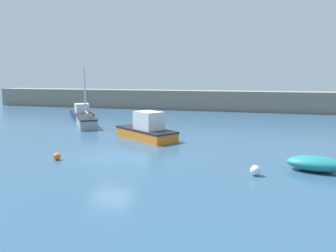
{
  "coord_description": "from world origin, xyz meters",
  "views": [
    {
      "loc": [
        8.25,
        -16.77,
        4.62
      ],
      "look_at": [
        0.65,
        9.58,
        0.46
      ],
      "focal_mm": 35.0,
      "sensor_mm": 36.0,
      "label": 1
    }
  ],
  "objects_px": {
    "mooring_buoy_orange": "(57,156)",
    "rowboat_blue_near": "(316,164)",
    "sailboat_tall_mast": "(86,121)",
    "motorboat_with_cabin": "(82,113)",
    "mooring_buoy_white": "(255,170)",
    "motorboat_grey_hull": "(147,129)"
  },
  "relations": [
    {
      "from": "sailboat_tall_mast",
      "to": "motorboat_grey_hull",
      "type": "bearing_deg",
      "value": -154.44
    },
    {
      "from": "rowboat_blue_near",
      "to": "sailboat_tall_mast",
      "type": "bearing_deg",
      "value": -19.86
    },
    {
      "from": "motorboat_grey_hull",
      "to": "mooring_buoy_orange",
      "type": "distance_m",
      "value": 7.77
    },
    {
      "from": "sailboat_tall_mast",
      "to": "motorboat_grey_hull",
      "type": "xyz_separation_m",
      "value": [
        7.41,
        -4.03,
        0.22
      ]
    },
    {
      "from": "rowboat_blue_near",
      "to": "mooring_buoy_white",
      "type": "distance_m",
      "value": 3.25
    },
    {
      "from": "motorboat_with_cabin",
      "to": "rowboat_blue_near",
      "type": "distance_m",
      "value": 26.73
    },
    {
      "from": "rowboat_blue_near",
      "to": "mooring_buoy_white",
      "type": "xyz_separation_m",
      "value": [
        -2.84,
        -1.57,
        -0.13
      ]
    },
    {
      "from": "rowboat_blue_near",
      "to": "mooring_buoy_white",
      "type": "height_order",
      "value": "rowboat_blue_near"
    },
    {
      "from": "sailboat_tall_mast",
      "to": "rowboat_blue_near",
      "type": "xyz_separation_m",
      "value": [
        18.26,
        -9.65,
        -0.13
      ]
    },
    {
      "from": "motorboat_with_cabin",
      "to": "mooring_buoy_white",
      "type": "height_order",
      "value": "motorboat_with_cabin"
    },
    {
      "from": "mooring_buoy_orange",
      "to": "rowboat_blue_near",
      "type": "bearing_deg",
      "value": 6.86
    },
    {
      "from": "motorboat_with_cabin",
      "to": "rowboat_blue_near",
      "type": "relative_size",
      "value": 1.96
    },
    {
      "from": "sailboat_tall_mast",
      "to": "mooring_buoy_white",
      "type": "height_order",
      "value": "sailboat_tall_mast"
    },
    {
      "from": "rowboat_blue_near",
      "to": "motorboat_with_cabin",
      "type": "bearing_deg",
      "value": -26.63
    },
    {
      "from": "motorboat_grey_hull",
      "to": "rowboat_blue_near",
      "type": "relative_size",
      "value": 1.93
    },
    {
      "from": "mooring_buoy_white",
      "to": "motorboat_grey_hull",
      "type": "bearing_deg",
      "value": 138.05
    },
    {
      "from": "motorboat_with_cabin",
      "to": "motorboat_grey_hull",
      "type": "xyz_separation_m",
      "value": [
        11.15,
        -9.56,
        0.17
      ]
    },
    {
      "from": "motorboat_with_cabin",
      "to": "sailboat_tall_mast",
      "type": "bearing_deg",
      "value": 176.14
    },
    {
      "from": "motorboat_with_cabin",
      "to": "rowboat_blue_near",
      "type": "height_order",
      "value": "motorboat_with_cabin"
    },
    {
      "from": "sailboat_tall_mast",
      "to": "rowboat_blue_near",
      "type": "bearing_deg",
      "value": -153.78
    },
    {
      "from": "sailboat_tall_mast",
      "to": "mooring_buoy_orange",
      "type": "height_order",
      "value": "sailboat_tall_mast"
    },
    {
      "from": "motorboat_grey_hull",
      "to": "rowboat_blue_near",
      "type": "xyz_separation_m",
      "value": [
        10.84,
        -5.62,
        -0.35
      ]
    }
  ]
}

